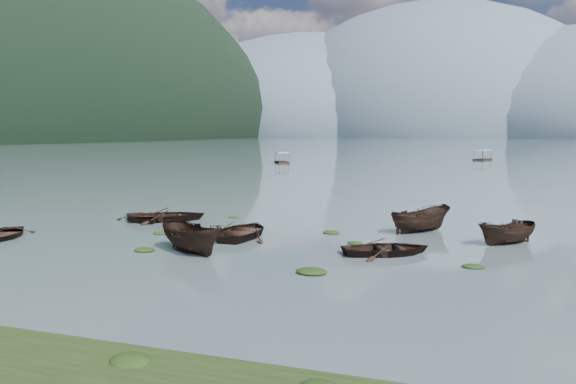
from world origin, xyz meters
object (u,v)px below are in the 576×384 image
(pontoon_centre, at_px, (482,160))
(rowboat_0, at_px, (5,237))
(pontoon_left, at_px, (282,163))
(rowboat_3, at_px, (243,237))

(pontoon_centre, bearing_deg, rowboat_0, -81.82)
(pontoon_left, bearing_deg, rowboat_3, -101.46)
(rowboat_0, xyz_separation_m, pontoon_centre, (26.17, 105.81, 0.00))
(pontoon_centre, bearing_deg, rowboat_3, -75.40)
(rowboat_3, height_order, pontoon_centre, pontoon_centre)
(rowboat_3, xyz_separation_m, pontoon_left, (-24.64, 75.98, 0.00))
(rowboat_3, xyz_separation_m, pontoon_centre, (13.26, 101.18, 0.00))
(rowboat_0, xyz_separation_m, rowboat_3, (12.91, 4.63, 0.00))
(pontoon_left, distance_m, pontoon_centre, 45.52)
(rowboat_0, height_order, pontoon_centre, pontoon_centre)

